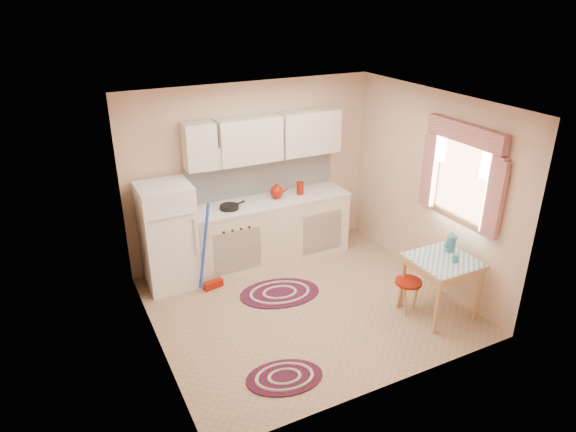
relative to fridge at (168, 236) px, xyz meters
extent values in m
plane|color=tan|center=(1.33, -1.25, -0.70)|extent=(3.60, 3.60, 0.00)
cube|color=silver|center=(1.33, -1.25, 1.80)|extent=(3.60, 3.20, 0.04)
cube|color=#CCA68A|center=(1.33, 0.35, 0.55)|extent=(3.60, 0.04, 2.50)
cube|color=#CCA68A|center=(1.33, -2.85, 0.55)|extent=(3.60, 0.04, 2.50)
cube|color=#CCA68A|center=(-0.47, -1.25, 0.55)|extent=(0.04, 3.20, 2.50)
cube|color=#CCA68A|center=(3.13, -1.25, 0.55)|extent=(0.04, 3.20, 2.50)
cube|color=white|center=(1.46, 0.34, 0.50)|extent=(2.25, 0.03, 0.55)
cube|color=silver|center=(1.46, 0.19, 1.07)|extent=(2.25, 0.33, 0.60)
cube|color=white|center=(3.11, -1.80, 0.85)|extent=(0.04, 0.85, 0.95)
cube|color=white|center=(0.00, 0.00, 0.00)|extent=(0.65, 0.60, 1.40)
cube|color=silver|center=(1.47, 0.05, -0.26)|extent=(2.25, 0.60, 0.88)
cube|color=silver|center=(1.47, 0.05, 0.20)|extent=(2.27, 0.62, 0.04)
cylinder|color=black|center=(0.84, 0.00, 0.24)|extent=(0.33, 0.33, 0.05)
cylinder|color=#951405|center=(1.93, 0.05, 0.30)|extent=(0.12, 0.12, 0.16)
cube|color=tan|center=(2.69, -2.09, -0.34)|extent=(0.72, 0.72, 0.72)
cylinder|color=#951405|center=(2.37, -1.90, -0.49)|extent=(0.37, 0.37, 0.42)
cylinder|color=teal|center=(2.77, -2.19, 0.07)|extent=(0.08, 0.08, 0.10)
camera|label=1|loc=(-1.26, -5.95, 2.91)|focal=32.00mm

